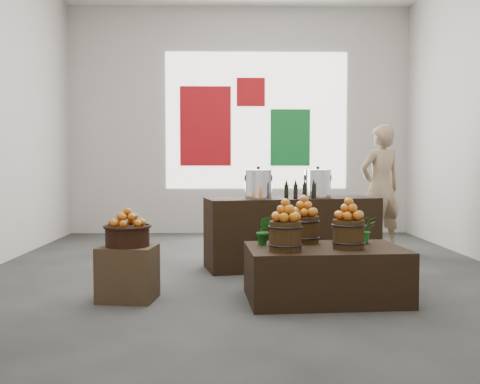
{
  "coord_description": "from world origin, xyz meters",
  "views": [
    {
      "loc": [
        -0.18,
        -6.01,
        1.23
      ],
      "look_at": [
        -0.07,
        -0.4,
        0.94
      ],
      "focal_mm": 40.0,
      "sensor_mm": 36.0,
      "label": 1
    }
  ],
  "objects_px": {
    "counter": "(292,232)",
    "shopper": "(381,188)",
    "crate": "(128,273)",
    "display_table": "(325,273)",
    "stock_pot_left": "(258,185)",
    "stock_pot_center": "(318,184)",
    "wicker_basket": "(128,236)"
  },
  "relations": [
    {
      "from": "stock_pot_left",
      "to": "crate",
      "type": "bearing_deg",
      "value": -131.19
    },
    {
      "from": "stock_pot_center",
      "to": "counter",
      "type": "bearing_deg",
      "value": -167.96
    },
    {
      "from": "crate",
      "to": "display_table",
      "type": "height_order",
      "value": "crate"
    },
    {
      "from": "crate",
      "to": "stock_pot_center",
      "type": "distance_m",
      "value": 2.65
    },
    {
      "from": "counter",
      "to": "shopper",
      "type": "relative_size",
      "value": 1.14
    },
    {
      "from": "display_table",
      "to": "stock_pot_left",
      "type": "relative_size",
      "value": 4.44
    },
    {
      "from": "counter",
      "to": "stock_pot_center",
      "type": "relative_size",
      "value": 6.47
    },
    {
      "from": "display_table",
      "to": "counter",
      "type": "bearing_deg",
      "value": 90.55
    },
    {
      "from": "shopper",
      "to": "stock_pot_left",
      "type": "bearing_deg",
      "value": 15.53
    },
    {
      "from": "crate",
      "to": "stock_pot_center",
      "type": "xyz_separation_m",
      "value": [
        1.98,
        1.59,
        0.74
      ]
    },
    {
      "from": "counter",
      "to": "shopper",
      "type": "distance_m",
      "value": 1.9
    },
    {
      "from": "wicker_basket",
      "to": "display_table",
      "type": "distance_m",
      "value": 1.82
    },
    {
      "from": "display_table",
      "to": "shopper",
      "type": "relative_size",
      "value": 0.78
    },
    {
      "from": "counter",
      "to": "stock_pot_left",
      "type": "xyz_separation_m",
      "value": [
        -0.41,
        -0.09,
        0.57
      ]
    },
    {
      "from": "crate",
      "to": "stock_pot_left",
      "type": "relative_size",
      "value": 1.57
    },
    {
      "from": "wicker_basket",
      "to": "stock_pot_center",
      "type": "relative_size",
      "value": 1.25
    },
    {
      "from": "crate",
      "to": "stock_pot_center",
      "type": "height_order",
      "value": "stock_pot_center"
    },
    {
      "from": "stock_pot_center",
      "to": "shopper",
      "type": "bearing_deg",
      "value": 46.04
    },
    {
      "from": "wicker_basket",
      "to": "stock_pot_center",
      "type": "height_order",
      "value": "stock_pot_center"
    },
    {
      "from": "crate",
      "to": "wicker_basket",
      "type": "height_order",
      "value": "wicker_basket"
    },
    {
      "from": "display_table",
      "to": "counter",
      "type": "xyz_separation_m",
      "value": [
        -0.12,
        1.55,
        0.17
      ]
    },
    {
      "from": "crate",
      "to": "counter",
      "type": "distance_m",
      "value": 2.26
    },
    {
      "from": "crate",
      "to": "counter",
      "type": "relative_size",
      "value": 0.24
    },
    {
      "from": "crate",
      "to": "display_table",
      "type": "distance_m",
      "value": 1.78
    },
    {
      "from": "counter",
      "to": "stock_pot_center",
      "type": "xyz_separation_m",
      "value": [
        0.32,
        0.07,
        0.57
      ]
    },
    {
      "from": "display_table",
      "to": "counter",
      "type": "relative_size",
      "value": 0.69
    },
    {
      "from": "counter",
      "to": "shopper",
      "type": "xyz_separation_m",
      "value": [
        1.4,
        1.19,
        0.48
      ]
    },
    {
      "from": "crate",
      "to": "stock_pot_left",
      "type": "xyz_separation_m",
      "value": [
        1.26,
        1.44,
        0.74
      ]
    },
    {
      "from": "display_table",
      "to": "counter",
      "type": "height_order",
      "value": "counter"
    },
    {
      "from": "crate",
      "to": "counter",
      "type": "bearing_deg",
      "value": 42.48
    },
    {
      "from": "display_table",
      "to": "stock_pot_center",
      "type": "distance_m",
      "value": 1.8
    },
    {
      "from": "wicker_basket",
      "to": "shopper",
      "type": "height_order",
      "value": "shopper"
    }
  ]
}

